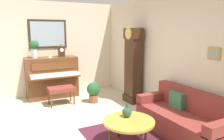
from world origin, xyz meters
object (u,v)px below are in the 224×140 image
(couch, at_px, (184,119))
(piano_bench, at_px, (61,90))
(grandfather_clock, at_px, (133,67))
(piano, at_px, (52,77))
(potted_plant, at_px, (93,91))
(teacup, at_px, (50,57))
(flower_vase, at_px, (34,47))
(green_jug, at_px, (127,112))
(coffee_table, at_px, (129,122))
(mantel_clock, at_px, (61,51))

(couch, bearing_deg, piano_bench, -149.46)
(grandfather_clock, bearing_deg, piano_bench, -110.19)
(piano, bearing_deg, potted_plant, 39.99)
(grandfather_clock, relative_size, teacup, 17.50)
(flower_vase, height_order, green_jug, flower_vase)
(teacup, height_order, potted_plant, teacup)
(coffee_table, relative_size, teacup, 7.59)
(grandfather_clock, distance_m, flower_vase, 2.80)
(grandfather_clock, bearing_deg, coffee_table, -34.13)
(couch, height_order, potted_plant, couch)
(flower_vase, distance_m, potted_plant, 2.06)
(potted_plant, bearing_deg, coffee_table, -8.31)
(coffee_table, bearing_deg, piano_bench, -169.79)
(piano, relative_size, green_jug, 6.00)
(mantel_clock, relative_size, teacup, 3.28)
(grandfather_clock, distance_m, teacup, 2.35)
(piano_bench, distance_m, couch, 3.21)
(grandfather_clock, height_order, flower_vase, grandfather_clock)
(couch, xyz_separation_m, flower_vase, (-3.57, -2.14, 1.19))
(piano, bearing_deg, mantel_clock, 89.63)
(piano, relative_size, piano_bench, 2.06)
(potted_plant, bearing_deg, piano_bench, -105.97)
(piano_bench, xyz_separation_m, mantel_clock, (-0.80, 0.26, 0.96))
(piano, bearing_deg, green_jug, 9.79)
(coffee_table, bearing_deg, teacup, -170.12)
(teacup, relative_size, green_jug, 0.48)
(flower_vase, bearing_deg, piano_bench, 32.11)
(couch, relative_size, potted_plant, 3.39)
(grandfather_clock, bearing_deg, green_jug, -35.22)
(teacup, xyz_separation_m, potted_plant, (0.91, 0.93, -0.89))
(grandfather_clock, height_order, couch, grandfather_clock)
(couch, xyz_separation_m, teacup, (-3.44, -1.73, 0.90))
(couch, distance_m, green_jug, 1.17)
(coffee_table, bearing_deg, piano, -171.38)
(mantel_clock, distance_m, potted_plant, 1.58)
(couch, height_order, flower_vase, flower_vase)
(coffee_table, xyz_separation_m, flower_vase, (-3.44, -0.98, 1.08))
(flower_vase, relative_size, green_jug, 2.42)
(grandfather_clock, height_order, teacup, grandfather_clock)
(flower_vase, height_order, teacup, flower_vase)
(mantel_clock, xyz_separation_m, flower_vase, (-0.00, -0.76, 0.14))
(coffee_table, bearing_deg, potted_plant, 171.69)
(piano, distance_m, flower_vase, 1.01)
(piano, bearing_deg, grandfather_clock, 51.65)
(flower_vase, height_order, potted_plant, flower_vase)
(piano_bench, relative_size, flower_vase, 1.21)
(piano_bench, relative_size, grandfather_clock, 0.34)
(teacup, bearing_deg, piano, 156.68)
(grandfather_clock, bearing_deg, potted_plant, -113.57)
(piano_bench, height_order, couch, couch)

